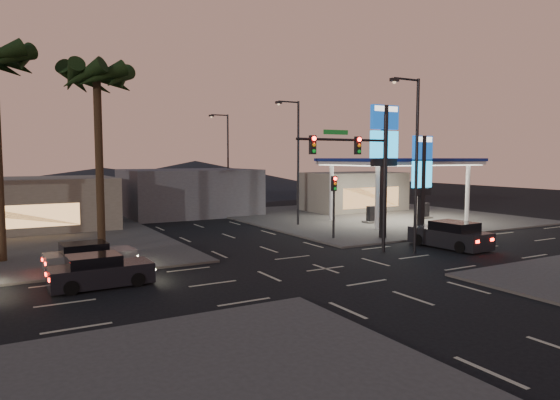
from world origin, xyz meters
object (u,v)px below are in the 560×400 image
car_lane_a_front (100,272)px  car_lane_b_front (89,257)px  pylon_sign_short (422,171)px  suv_station (451,235)px  pylon_sign_tall (384,145)px  gas_station (400,163)px  traffic_signal_mast (361,163)px

car_lane_a_front → car_lane_b_front: car_lane_a_front is taller
car_lane_a_front → pylon_sign_short: bearing=6.8°
car_lane_a_front → suv_station: bearing=-2.6°
car_lane_a_front → car_lane_b_front: size_ratio=1.01×
pylon_sign_tall → suv_station: 7.35m
suv_station → pylon_sign_tall: bearing=108.6°
car_lane_a_front → suv_station: size_ratio=0.87×
pylon_sign_tall → pylon_sign_short: size_ratio=1.29×
suv_station → gas_station: bearing=61.4°
gas_station → suv_station: gas_station is taller
car_lane_a_front → suv_station: (20.41, -0.91, 0.11)m
pylon_sign_short → traffic_signal_mast: size_ratio=0.88×
gas_station → car_lane_a_front: 28.61m
traffic_signal_mast → car_lane_a_front: bearing=-179.8°
gas_station → suv_station: bearing=-118.6°
pylon_sign_tall → car_lane_a_front: pylon_sign_tall is taller
suv_station → car_lane_a_front: bearing=177.4°
gas_station → pylon_sign_tall: size_ratio=1.36×
gas_station → car_lane_a_front: (-26.41, -10.07, -4.43)m
pylon_sign_tall → traffic_signal_mast: (-4.74, -3.51, -1.17)m
car_lane_b_front → pylon_sign_tall: bearing=0.2°
traffic_signal_mast → pylon_sign_short: bearing=19.1°
traffic_signal_mast → suv_station: 7.74m
car_lane_b_front → pylon_sign_short: bearing=-2.5°
pylon_sign_tall → car_lane_b_front: (-18.81, -0.07, -5.75)m
traffic_signal_mast → car_lane_b_front: 15.19m
pylon_sign_short → suv_station: bearing=-106.0°
gas_station → car_lane_b_front: bearing=-166.0°
gas_station → suv_station: (-6.00, -10.98, -4.32)m
pylon_sign_short → car_lane_b_front: 21.71m
car_lane_b_front → suv_station: bearing=-12.3°
pylon_sign_tall → pylon_sign_short: (2.50, -1.00, -1.74)m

